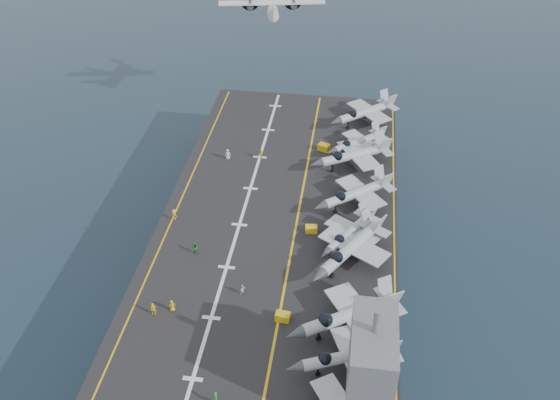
# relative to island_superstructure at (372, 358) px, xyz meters

# --- Properties ---
(ground) EXTENTS (500.00, 500.00, 0.00)m
(ground) POSITION_rel_island_superstructure_xyz_m (-15.00, 30.00, -17.90)
(ground) COLOR #142135
(ground) RESTS_ON ground
(hull) EXTENTS (36.00, 90.00, 10.00)m
(hull) POSITION_rel_island_superstructure_xyz_m (-15.00, 30.00, -12.90)
(hull) COLOR #56595E
(hull) RESTS_ON ground
(flight_deck) EXTENTS (38.00, 92.00, 0.40)m
(flight_deck) POSITION_rel_island_superstructure_xyz_m (-15.00, 30.00, -7.70)
(flight_deck) COLOR black
(flight_deck) RESTS_ON hull
(foul_line) EXTENTS (0.35, 90.00, 0.02)m
(foul_line) POSITION_rel_island_superstructure_xyz_m (-12.00, 30.00, -7.48)
(foul_line) COLOR gold
(foul_line) RESTS_ON flight_deck
(landing_centerline) EXTENTS (0.50, 90.00, 0.02)m
(landing_centerline) POSITION_rel_island_superstructure_xyz_m (-21.00, 30.00, -7.48)
(landing_centerline) COLOR silver
(landing_centerline) RESTS_ON flight_deck
(deck_edge_port) EXTENTS (0.25, 90.00, 0.02)m
(deck_edge_port) POSITION_rel_island_superstructure_xyz_m (-32.00, 30.00, -7.48)
(deck_edge_port) COLOR gold
(deck_edge_port) RESTS_ON flight_deck
(deck_edge_stbd) EXTENTS (0.25, 90.00, 0.02)m
(deck_edge_stbd) POSITION_rel_island_superstructure_xyz_m (3.50, 30.00, -7.48)
(deck_edge_stbd) COLOR gold
(deck_edge_stbd) RESTS_ON flight_deck
(island_superstructure) EXTENTS (5.00, 10.00, 15.00)m
(island_superstructure) POSITION_rel_island_superstructure_xyz_m (0.00, 0.00, 0.00)
(island_superstructure) COLOR #56595E
(island_superstructure) RESTS_ON flight_deck
(fighter_jet_1) EXTENTS (16.77, 14.25, 4.93)m
(fighter_jet_1) POSITION_rel_island_superstructure_xyz_m (-2.35, 4.24, -5.03)
(fighter_jet_1) COLOR #8E959D
(fighter_jet_1) RESTS_ON flight_deck
(fighter_jet_2) EXTENTS (19.47, 17.79, 5.63)m
(fighter_jet_2) POSITION_rel_island_superstructure_xyz_m (-2.60, 10.67, -4.69)
(fighter_jet_2) COLOR #8F979F
(fighter_jet_2) RESTS_ON flight_deck
(fighter_jet_3) EXTENTS (17.56, 19.26, 5.57)m
(fighter_jet_3) POSITION_rel_island_superstructure_xyz_m (-3.14, 23.84, -4.72)
(fighter_jet_3) COLOR gray
(fighter_jet_3) RESTS_ON flight_deck
(fighter_jet_4) EXTENTS (14.34, 15.79, 4.57)m
(fighter_jet_4) POSITION_rel_island_superstructure_xyz_m (-3.37, 28.00, -5.22)
(fighter_jet_4) COLOR gray
(fighter_jet_4) RESTS_ON flight_deck
(fighter_jet_5) EXTENTS (17.69, 16.91, 5.13)m
(fighter_jet_5) POSITION_rel_island_superstructure_xyz_m (-2.80, 37.85, -4.93)
(fighter_jet_5) COLOR #959DA5
(fighter_jet_5) RESTS_ON flight_deck
(fighter_jet_6) EXTENTS (18.59, 16.75, 5.38)m
(fighter_jet_6) POSITION_rel_island_superstructure_xyz_m (-3.65, 49.24, -4.81)
(fighter_jet_6) COLOR gray
(fighter_jet_6) RESTS_ON flight_deck
(fighter_jet_7) EXTENTS (15.36, 14.85, 4.47)m
(fighter_jet_7) POSITION_rel_island_superstructure_xyz_m (-3.07, 54.50, -5.27)
(fighter_jet_7) COLOR gray
(fighter_jet_7) RESTS_ON flight_deck
(fighter_jet_8) EXTENTS (18.28, 17.66, 5.31)m
(fighter_jet_8) POSITION_rel_island_superstructure_xyz_m (-2.12, 65.42, -4.84)
(fighter_jet_8) COLOR gray
(fighter_jet_8) RESTS_ON flight_deck
(tow_cart_a) EXTENTS (2.05, 1.45, 1.16)m
(tow_cart_a) POSITION_rel_island_superstructure_xyz_m (-11.44, 11.01, -6.92)
(tow_cart_a) COLOR gold
(tow_cart_a) RESTS_ON flight_deck
(tow_cart_b) EXTENTS (1.96, 1.40, 1.10)m
(tow_cart_b) POSITION_rel_island_superstructure_xyz_m (-9.47, 29.86, -6.95)
(tow_cart_b) COLOR gold
(tow_cart_b) RESTS_ON flight_deck
(tow_cart_c) EXTENTS (2.50, 2.11, 1.27)m
(tow_cart_c) POSITION_rel_island_superstructure_xyz_m (-9.46, 54.06, -6.86)
(tow_cart_c) COLOR #BF940F
(tow_cart_c) RESTS_ON flight_deck
(crew_0) EXTENTS (1.32, 1.16, 1.85)m
(crew_0) POSITION_rel_island_superstructure_xyz_m (-26.48, 10.59, -6.58)
(crew_0) COLOR gold
(crew_0) RESTS_ON flight_deck
(crew_1) EXTENTS (1.33, 1.06, 1.94)m
(crew_1) POSITION_rel_island_superstructure_xyz_m (-28.80, 9.63, -6.53)
(crew_1) COLOR gold
(crew_1) RESTS_ON flight_deck
(crew_2) EXTENTS (1.33, 1.21, 1.85)m
(crew_2) POSITION_rel_island_superstructure_xyz_m (-26.27, 22.62, -6.58)
(crew_2) COLOR #208427
(crew_2) RESTS_ON flight_deck
(crew_3) EXTENTS (1.34, 1.23, 1.85)m
(crew_3) POSITION_rel_island_superstructure_xyz_m (-31.63, 30.04, -6.57)
(crew_3) COLOR yellow
(crew_3) RESTS_ON flight_deck
(crew_4) EXTENTS (1.11, 1.32, 1.87)m
(crew_4) POSITION_rel_island_superstructure_xyz_m (-20.73, 49.77, -6.56)
(crew_4) COLOR yellow
(crew_4) RESTS_ON flight_deck
(crew_5) EXTENTS (1.38, 1.15, 1.97)m
(crew_5) POSITION_rel_island_superstructure_xyz_m (-26.73, 48.71, -6.52)
(crew_5) COLOR silver
(crew_5) RESTS_ON flight_deck
(crew_6) EXTENTS (1.44, 1.47, 2.06)m
(crew_6) POSITION_rel_island_superstructure_xyz_m (-17.40, -3.07, -6.47)
(crew_6) COLOR #268C33
(crew_6) RESTS_ON flight_deck
(crew_7) EXTENTS (1.16, 1.21, 1.68)m
(crew_7) POSITION_rel_island_superstructure_xyz_m (-17.58, 15.00, -6.66)
(crew_7) COLOR silver
(crew_7) RESTS_ON flight_deck
(transport_plane) EXTENTS (25.07, 19.40, 5.33)m
(transport_plane) POSITION_rel_island_superstructure_xyz_m (-23.59, 83.42, 8.45)
(transport_plane) COLOR white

